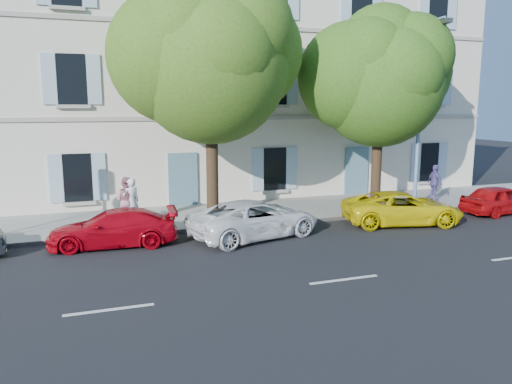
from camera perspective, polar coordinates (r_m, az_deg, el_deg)
name	(u,v)px	position (r m, az deg, el deg)	size (l,w,h in m)	color
ground	(286,241)	(17.07, 3.43, -5.66)	(90.00, 90.00, 0.00)	black
sidewalk	(245,213)	(21.10, -1.24, -2.41)	(36.00, 4.50, 0.15)	#A09E96
kerb	(263,224)	(19.10, 0.78, -3.70)	(36.00, 0.16, 0.16)	#9E998E
building	(210,77)	(26.18, -5.31, 12.99)	(28.00, 7.00, 12.00)	beige
car_red_coupe	(113,228)	(17.03, -16.01, -3.98)	(1.69, 4.15, 1.20)	#B20512
car_white_coupe	(255,219)	(17.42, -0.14, -3.08)	(2.18, 4.74, 1.32)	white
car_yellow_supercar	(402,208)	(20.14, 16.38, -1.77)	(2.11, 4.59, 1.27)	yellow
car_red_hatchback	(500,199)	(23.59, 26.13, -0.77)	(1.46, 3.63, 1.24)	#B10A0E
tree_left	(211,66)	(19.25, -5.21, 14.19)	(5.89, 5.89, 9.13)	#3A2819
tree_right	(380,84)	(22.26, 13.97, 11.88)	(5.37, 5.37, 8.27)	#3A2819
street_lamp	(422,105)	(22.30, 18.46, 9.41)	(0.30, 1.67, 7.82)	#7293BF
pedestrian_a	(131,202)	(19.16, -14.07, -1.06)	(0.64, 0.42, 1.76)	white
pedestrian_b	(127,200)	(19.30, -14.57, -0.94)	(0.87, 0.68, 1.80)	#B4737F
pedestrian_c	(435,183)	(24.65, 19.76, 0.99)	(1.00, 0.42, 1.71)	#5D5398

